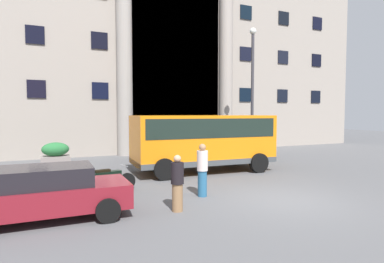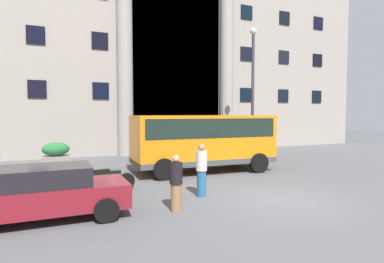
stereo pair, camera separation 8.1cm
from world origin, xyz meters
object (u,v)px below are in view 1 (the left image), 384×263
object	(u,v)px
orange_minibus	(203,138)
hedge_planter_entrance_left	(56,154)
parked_estate_mid	(47,192)
motorcycle_near_kerb	(1,187)
lamppost_plaza_centre	(252,83)
hedge_planter_east	(196,146)
pedestrian_woman_dark_dress	(202,170)
scooter_by_planter	(106,180)
bus_stop_sign	(256,135)
pedestrian_man_crossing	(177,183)

from	to	relation	value
orange_minibus	hedge_planter_entrance_left	bearing A→B (deg)	145.67
parked_estate_mid	motorcycle_near_kerb	world-z (taller)	parked_estate_mid
motorcycle_near_kerb	lamppost_plaza_centre	bearing A→B (deg)	28.63
hedge_planter_east	pedestrian_woman_dark_dress	world-z (taller)	pedestrian_woman_dark_dress
orange_minibus	scooter_by_planter	xyz separation A→B (m)	(-4.84, -2.26, -1.12)
orange_minibus	bus_stop_sign	xyz separation A→B (m)	(4.23, 1.72, -0.10)
bus_stop_sign	hedge_planter_east	size ratio (longest dim) A/B	1.09
bus_stop_sign	parked_estate_mid	size ratio (longest dim) A/B	0.58
orange_minibus	motorcycle_near_kerb	size ratio (longest dim) A/B	3.16
parked_estate_mid	pedestrian_man_crossing	size ratio (longest dim) A/B	2.59
hedge_planter_entrance_left	motorcycle_near_kerb	size ratio (longest dim) A/B	0.67
parked_estate_mid	pedestrian_woman_dark_dress	distance (m)	4.68
parked_estate_mid	scooter_by_planter	size ratio (longest dim) A/B	2.02
orange_minibus	bus_stop_sign	world-z (taller)	orange_minibus
lamppost_plaza_centre	hedge_planter_east	bearing A→B (deg)	142.17
parked_estate_mid	pedestrian_woman_dark_dress	size ratio (longest dim) A/B	2.36
orange_minibus	hedge_planter_entrance_left	xyz separation A→B (m)	(-6.28, 4.70, -1.00)
lamppost_plaza_centre	hedge_planter_entrance_left	bearing A→B (deg)	171.45
motorcycle_near_kerb	pedestrian_woman_dark_dress	xyz separation A→B (m)	(5.94, -1.92, 0.42)
hedge_planter_east	hedge_planter_entrance_left	world-z (taller)	hedge_planter_east
bus_stop_sign	lamppost_plaza_centre	bearing A→B (deg)	64.54
parked_estate_mid	pedestrian_woman_dark_dress	world-z (taller)	pedestrian_woman_dark_dress
bus_stop_sign	scooter_by_planter	world-z (taller)	bus_stop_sign
bus_stop_sign	pedestrian_man_crossing	bearing A→B (deg)	-137.83
hedge_planter_entrance_left	hedge_planter_east	bearing A→B (deg)	3.39
orange_minibus	hedge_planter_entrance_left	world-z (taller)	orange_minibus
hedge_planter_entrance_left	scooter_by_planter	world-z (taller)	hedge_planter_entrance_left
scooter_by_planter	pedestrian_man_crossing	size ratio (longest dim) A/B	1.29
pedestrian_man_crossing	pedestrian_woman_dark_dress	size ratio (longest dim) A/B	0.91
orange_minibus	pedestrian_woman_dark_dress	world-z (taller)	orange_minibus
hedge_planter_east	motorcycle_near_kerb	distance (m)	12.41
hedge_planter_entrance_left	parked_estate_mid	bearing A→B (deg)	-92.62
hedge_planter_entrance_left	parked_estate_mid	xyz separation A→B (m)	(-0.42, -9.16, 0.12)
motorcycle_near_kerb	lamppost_plaza_centre	xyz separation A→B (m)	(12.83, 5.12, 4.12)
hedge_planter_entrance_left	pedestrian_woman_dark_dress	world-z (taller)	pedestrian_woman_dark_dress
orange_minibus	lamppost_plaza_centre	size ratio (longest dim) A/B	0.83
hedge_planter_east	pedestrian_man_crossing	xyz separation A→B (m)	(-5.44, -10.37, 0.14)
orange_minibus	parked_estate_mid	distance (m)	8.09
parked_estate_mid	pedestrian_woman_dark_dress	xyz separation A→B (m)	(4.66, 0.44, 0.17)
scooter_by_planter	pedestrian_man_crossing	distance (m)	3.27
parked_estate_mid	orange_minibus	bearing A→B (deg)	34.30
parked_estate_mid	motorcycle_near_kerb	xyz separation A→B (m)	(-1.28, 2.37, -0.25)
pedestrian_man_crossing	pedestrian_woman_dark_dress	world-z (taller)	pedestrian_woman_dark_dress
motorcycle_near_kerb	lamppost_plaza_centre	distance (m)	14.41
motorcycle_near_kerb	parked_estate_mid	bearing A→B (deg)	-54.68
orange_minibus	parked_estate_mid	xyz separation A→B (m)	(-6.70, -4.46, -0.87)
parked_estate_mid	bus_stop_sign	bearing A→B (deg)	30.12
bus_stop_sign	pedestrian_man_crossing	xyz separation A→B (m)	(-7.61, -6.89, -0.69)
hedge_planter_entrance_left	pedestrian_man_crossing	xyz separation A→B (m)	(2.89, -9.87, 0.20)
hedge_planter_east	scooter_by_planter	bearing A→B (deg)	-132.77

